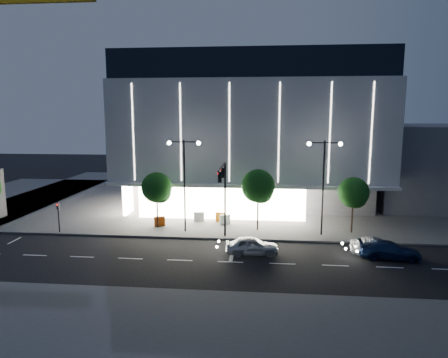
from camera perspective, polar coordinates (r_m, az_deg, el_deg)
ground at (r=33.26m, az=-2.36°, el=-10.73°), size 160.00×160.00×0.00m
sidewalk_museum at (r=56.13m, az=6.02°, el=-2.45°), size 70.00×40.00×0.15m
sidewalk_near at (r=22.07m, az=7.00°, el=-21.49°), size 70.00×10.00×0.15m
museum at (r=53.35m, az=4.02°, el=6.94°), size 30.00×25.80×18.00m
annex_building at (r=59.46m, az=26.79°, el=2.07°), size 16.00×20.00×10.00m
traffic_mast at (r=35.05m, az=-0.07°, el=-1.17°), size 0.33×5.89×7.07m
street_lamp_west at (r=38.08m, az=-5.69°, el=1.03°), size 3.16×0.36×9.00m
street_lamp_east at (r=37.81m, az=14.04°, el=0.74°), size 3.16×0.36×9.00m
ped_signal_far at (r=41.47m, az=-22.57°, el=-4.69°), size 0.22×0.24×3.00m
tree_left at (r=40.03m, az=-9.55°, el=-1.44°), size 3.02×3.02×5.72m
tree_mid at (r=38.65m, az=4.93°, el=-1.28°), size 3.25×3.25×6.15m
tree_right at (r=39.70m, az=18.03°, el=-2.08°), size 2.91×2.91×5.51m
car_lead at (r=33.10m, az=4.04°, el=-9.49°), size 4.44×2.08×1.47m
car_second at (r=34.99m, az=21.06°, el=-9.14°), size 4.33×1.96×1.38m
car_third at (r=34.72m, az=22.54°, el=-9.37°), size 4.88×2.25×1.38m
barrier_a at (r=41.12m, az=-9.18°, el=-5.99°), size 1.12×0.61×1.00m
barrier_b at (r=42.49m, az=-3.60°, el=-5.39°), size 1.13×0.48×1.00m
barrier_c at (r=42.17m, az=-0.46°, el=-5.49°), size 1.12×0.58×1.00m
barrier_d at (r=41.28m, az=0.13°, el=-5.81°), size 1.10×0.68×1.00m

